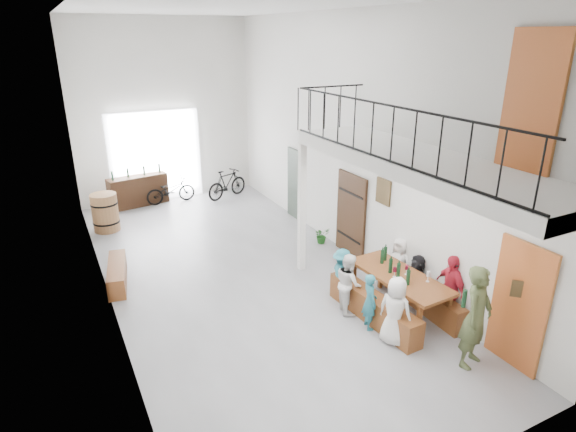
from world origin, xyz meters
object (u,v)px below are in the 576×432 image
serving_counter (138,191)px  side_bench (117,274)px  host_standing (476,317)px  oak_barrel (105,212)px  bicycle_near (171,190)px  tasting_table (399,279)px  bench_inner (373,308)px

serving_counter → side_bench: bearing=-116.0°
serving_counter → host_standing: 10.77m
oak_barrel → bicycle_near: 2.59m
tasting_table → serving_counter: serving_counter is taller
tasting_table → bicycle_near: 8.59m
side_bench → bicycle_near: size_ratio=1.03×
bench_inner → host_standing: size_ratio=1.31×
serving_counter → host_standing: host_standing is taller
tasting_table → bicycle_near: bicycle_near is taller
oak_barrel → host_standing: 9.64m
tasting_table → bench_inner: (-0.58, -0.02, -0.45)m
oak_barrel → host_standing: host_standing is taller
tasting_table → host_standing: host_standing is taller
oak_barrel → host_standing: bearing=-62.8°
host_standing → bicycle_near: host_standing is taller
side_bench → oak_barrel: size_ratio=1.53×
side_bench → host_standing: (4.62, -5.35, 0.64)m
bench_inner → serving_counter: size_ratio=1.27×
side_bench → host_standing: size_ratio=0.91×
tasting_table → bicycle_near: size_ratio=1.40×
tasting_table → oak_barrel: (-4.34, 6.82, -0.19)m
bench_inner → host_standing: host_standing is taller
bench_inner → tasting_table: bearing=-1.3°
oak_barrel → bicycle_near: (2.13, 1.48, -0.11)m
host_standing → tasting_table: bearing=70.9°
oak_barrel → host_standing: size_ratio=0.60×
bicycle_near → tasting_table: bearing=-167.2°
side_bench → serving_counter: (1.41, 4.91, 0.25)m
bench_inner → oak_barrel: oak_barrel is taller
tasting_table → oak_barrel: 8.08m
tasting_table → side_bench: bearing=138.2°
tasting_table → host_standing: bearing=-91.4°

